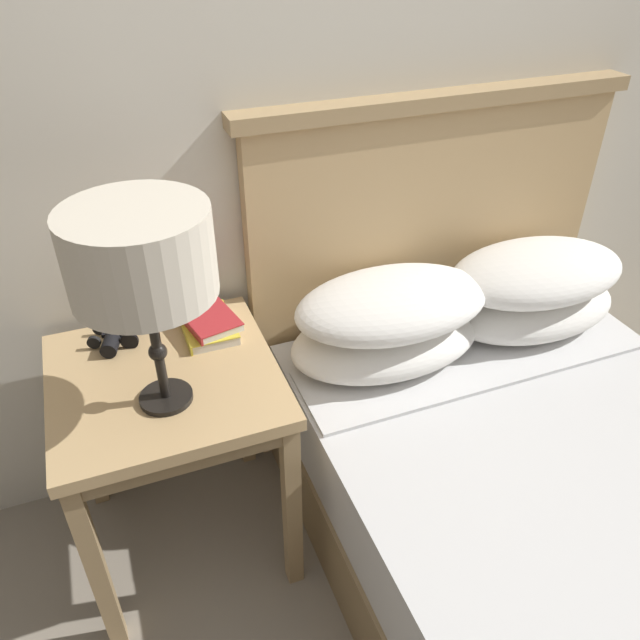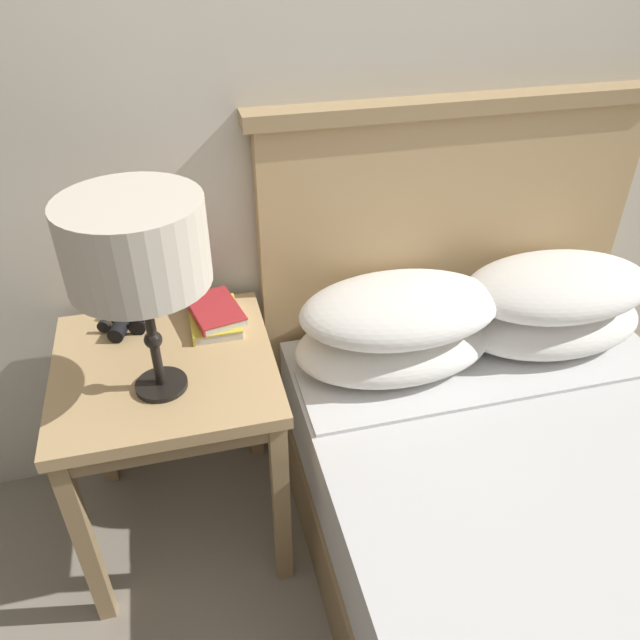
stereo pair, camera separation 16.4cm
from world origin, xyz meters
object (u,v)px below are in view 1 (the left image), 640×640
table_lamp (140,256)px  binoculars_pair (115,334)px  book_on_nightstand (207,326)px  nightstand (168,400)px  book_stacked_on_top (207,318)px  bed (574,530)px

table_lamp → binoculars_pair: bearing=107.0°
table_lamp → binoculars_pair: size_ratio=3.07×
table_lamp → book_on_nightstand: bearing=57.6°
nightstand → book_stacked_on_top: 0.25m
book_on_nightstand → book_stacked_on_top: bearing=42.1°
book_on_nightstand → binoculars_pair: (-0.25, 0.04, 0.01)m
bed → table_lamp: bed is taller
bed → table_lamp: (-0.93, 0.49, 0.75)m
nightstand → table_lamp: bearing=-94.5°
nightstand → binoculars_pair: bearing=116.7°
book_on_nightstand → book_stacked_on_top: book_stacked_on_top is taller
nightstand → book_stacked_on_top: bearing=45.0°
book_on_nightstand → book_stacked_on_top: (0.00, 0.00, 0.03)m
bed → binoculars_pair: 1.34m
bed → book_stacked_on_top: bearing=136.1°
table_lamp → binoculars_pair: table_lamp is taller
book_stacked_on_top → nightstand: bearing=-135.0°
bed → book_on_nightstand: bearing=136.4°
nightstand → binoculars_pair: size_ratio=3.99×
book_on_nightstand → table_lamp: bearing=-122.4°
bed → book_on_nightstand: size_ratio=10.04×
bed → book_stacked_on_top: size_ratio=9.31×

